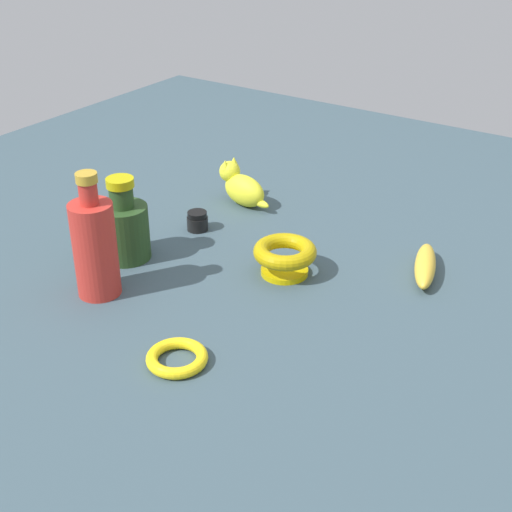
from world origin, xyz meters
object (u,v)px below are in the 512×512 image
cat_figurine (242,186)px  nail_polish_jar (197,221)px  banana (425,266)px  bottle_tall (95,246)px  bangle (177,358)px  bottle_short (124,228)px  bowl (285,255)px

cat_figurine → nail_polish_jar: size_ratio=3.31×
banana → nail_polish_jar: bearing=80.7°
bottle_tall → bangle: bearing=-108.6°
bottle_short → bangle: bearing=-124.9°
banana → nail_polish_jar: (-0.09, 0.45, 0.00)m
cat_figurine → bangle: cat_figurine is taller
bowl → bangle: bearing=-178.5°
cat_figurine → bottle_tall: bearing=-178.9°
bottle_tall → nail_polish_jar: (0.29, 0.01, -0.07)m
bangle → nail_polish_jar: 0.44m
bowl → nail_polish_jar: 0.25m
nail_polish_jar → banana: bearing=-79.3°
cat_figurine → bottle_tall: size_ratio=0.64×
cat_figurine → bottle_tall: 0.44m
nail_polish_jar → bangle: bearing=-145.9°
bottle_tall → banana: bottle_tall is taller
bottle_short → bangle: size_ratio=1.72×
bowl → bangle: 0.31m
bottle_tall → bowl: (0.23, -0.23, -0.05)m
cat_figurine → banana: bearing=-98.5°
nail_polish_jar → bottle_tall: bearing=-177.9°
bottle_short → bowl: bearing=-67.8°
bowl → nail_polish_jar: (0.05, 0.24, -0.02)m
bottle_tall → bangle: 0.26m
cat_figurine → bowl: cat_figurine is taller
banana → bangle: 0.49m
cat_figurine → banana: (-0.07, -0.45, -0.02)m
bowl → nail_polish_jar: bowl is taller
bottle_tall → bowl: bottle_tall is taller
bangle → bottle_tall: bearing=71.4°
bottle_short → banana: bottle_short is taller
cat_figurine → bottle_tall: bottle_tall is taller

